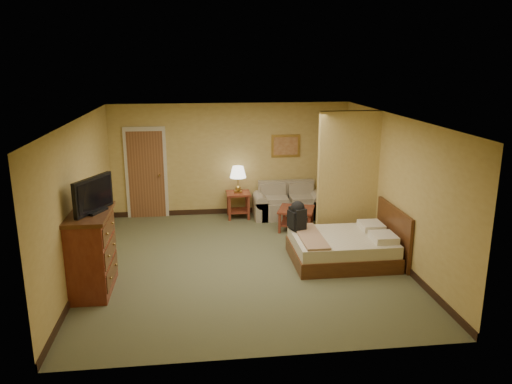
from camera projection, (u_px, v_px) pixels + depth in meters
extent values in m
plane|color=brown|center=(244.00, 262.00, 9.02)|extent=(6.00, 6.00, 0.00)
plane|color=white|center=(244.00, 118.00, 8.35)|extent=(6.00, 6.00, 0.00)
cube|color=tan|center=(231.00, 160.00, 11.57)|extent=(5.50, 0.02, 2.60)
cube|color=tan|center=(81.00, 198.00, 8.36)|extent=(0.02, 6.00, 2.60)
cube|color=tan|center=(395.00, 188.00, 9.01)|extent=(0.02, 6.00, 2.60)
cube|color=tan|center=(348.00, 177.00, 9.83)|extent=(1.20, 0.15, 2.60)
cube|color=beige|center=(146.00, 173.00, 11.37)|extent=(0.94, 0.06, 2.10)
cube|color=brown|center=(146.00, 175.00, 11.37)|extent=(0.80, 0.04, 2.00)
cylinder|color=#A7873D|center=(160.00, 175.00, 11.35)|extent=(0.04, 0.12, 0.04)
cube|color=black|center=(232.00, 211.00, 11.88)|extent=(5.50, 0.02, 0.12)
cube|color=gray|center=(288.00, 209.00, 11.54)|extent=(1.32, 0.71, 0.39)
cube|color=gray|center=(286.00, 189.00, 11.73)|extent=(1.32, 0.17, 0.41)
cube|color=gray|center=(260.00, 209.00, 11.46)|extent=(0.28, 0.71, 0.44)
cube|color=gray|center=(316.00, 207.00, 11.62)|extent=(0.28, 0.71, 0.44)
cube|color=maroon|center=(238.00, 193.00, 11.43)|extent=(0.54, 0.54, 0.04)
cube|color=maroon|center=(238.00, 211.00, 11.54)|extent=(0.46, 0.46, 0.03)
cube|color=maroon|center=(230.00, 209.00, 11.27)|extent=(0.05, 0.05, 0.55)
cube|color=maroon|center=(249.00, 208.00, 11.33)|extent=(0.05, 0.05, 0.55)
cube|color=maroon|center=(228.00, 204.00, 11.69)|extent=(0.05, 0.05, 0.55)
cube|color=maroon|center=(247.00, 203.00, 11.74)|extent=(0.05, 0.05, 0.55)
cylinder|color=#A7873D|center=(238.00, 192.00, 11.42)|extent=(0.18, 0.18, 0.04)
cylinder|color=#A7873D|center=(238.00, 182.00, 11.36)|extent=(0.02, 0.02, 0.31)
cone|color=white|center=(238.00, 172.00, 11.30)|extent=(0.37, 0.37, 0.26)
cube|color=maroon|center=(296.00, 209.00, 10.65)|extent=(0.92, 0.92, 0.04)
cube|color=maroon|center=(296.00, 222.00, 10.72)|extent=(0.79, 0.79, 0.03)
cube|color=maroon|center=(284.00, 225.00, 10.37)|extent=(0.05, 0.05, 0.44)
cube|color=maroon|center=(307.00, 215.00, 11.04)|extent=(0.05, 0.05, 0.44)
cube|color=#B78E3F|center=(286.00, 146.00, 11.62)|extent=(0.67, 0.03, 0.52)
cube|color=#9A552F|center=(286.00, 146.00, 11.60)|extent=(0.56, 0.02, 0.41)
cube|color=maroon|center=(92.00, 254.00, 7.77)|extent=(0.56, 1.13, 1.23)
cube|color=#492511|center=(88.00, 214.00, 7.60)|extent=(0.64, 1.21, 0.06)
cube|color=black|center=(95.00, 211.00, 7.60)|extent=(0.37, 0.45, 0.03)
cube|color=black|center=(93.00, 194.00, 7.53)|extent=(0.44, 0.84, 0.54)
cube|color=#492511|center=(341.00, 254.00, 9.04)|extent=(1.79, 1.43, 0.27)
cube|color=beige|center=(342.00, 241.00, 8.98)|extent=(1.74, 1.38, 0.21)
cube|color=#492511|center=(393.00, 233.00, 9.06)|extent=(0.06, 1.52, 0.98)
cube|color=white|center=(384.00, 238.00, 8.71)|extent=(0.40, 0.49, 0.13)
cube|color=white|center=(371.00, 226.00, 9.31)|extent=(0.40, 0.49, 0.13)
cube|color=#9B7554|center=(310.00, 236.00, 8.87)|extent=(0.40, 1.34, 0.04)
cube|color=black|center=(297.00, 219.00, 9.21)|extent=(0.31, 0.37, 0.43)
sphere|color=black|center=(298.00, 208.00, 9.16)|extent=(0.26, 0.26, 0.26)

